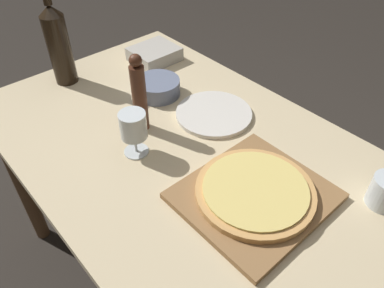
% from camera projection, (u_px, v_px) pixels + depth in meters
% --- Properties ---
extents(ground_plane, '(12.00, 12.00, 0.00)m').
position_uv_depth(ground_plane, '(185.00, 275.00, 1.67)').
color(ground_plane, '#2D2823').
extents(dining_table, '(0.87, 1.37, 0.78)m').
position_uv_depth(dining_table, '(183.00, 168.00, 1.22)').
color(dining_table, '#CCB78E').
rests_on(dining_table, ground_plane).
extents(cutting_board, '(0.37, 0.33, 0.02)m').
position_uv_depth(cutting_board, '(253.00, 197.00, 0.98)').
color(cutting_board, olive).
rests_on(cutting_board, dining_table).
extents(pizza, '(0.31, 0.31, 0.02)m').
position_uv_depth(pizza, '(254.00, 192.00, 0.97)').
color(pizza, tan).
rests_on(pizza, cutting_board).
extents(wine_bottle, '(0.08, 0.08, 0.37)m').
position_uv_depth(wine_bottle, '(58.00, 44.00, 1.33)').
color(wine_bottle, black).
rests_on(wine_bottle, dining_table).
extents(pepper_mill, '(0.04, 0.04, 0.26)m').
position_uv_depth(pepper_mill, '(139.00, 95.00, 1.13)').
color(pepper_mill, '#4C2819').
rests_on(pepper_mill, dining_table).
extents(wine_glass, '(0.08, 0.08, 0.14)m').
position_uv_depth(wine_glass, '(133.00, 127.00, 1.06)').
color(wine_glass, silver).
rests_on(wine_glass, dining_table).
extents(small_bowl, '(0.16, 0.16, 0.06)m').
position_uv_depth(small_bowl, '(158.00, 87.00, 1.34)').
color(small_bowl, slate).
rests_on(small_bowl, dining_table).
extents(dinner_plate, '(0.26, 0.26, 0.01)m').
position_uv_depth(dinner_plate, '(214.00, 114.00, 1.26)').
color(dinner_plate, silver).
rests_on(dinner_plate, dining_table).
extents(food_container, '(0.18, 0.16, 0.05)m').
position_uv_depth(food_container, '(154.00, 54.00, 1.53)').
color(food_container, '#BCB7AD').
rests_on(food_container, dining_table).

